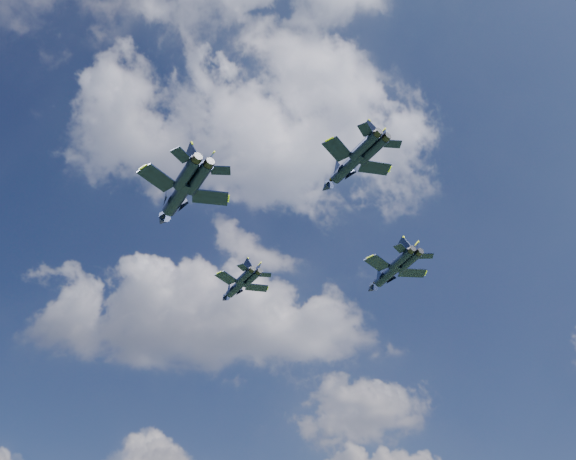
# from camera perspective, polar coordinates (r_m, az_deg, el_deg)

# --- Properties ---
(jet_lead) EXTENTS (10.30, 13.45, 3.31)m
(jet_lead) POSITION_cam_1_polar(r_m,az_deg,el_deg) (104.42, -5.32, -5.87)
(jet_lead) COLOR black
(jet_left) EXTENTS (13.04, 17.37, 4.24)m
(jet_left) POSITION_cam_1_polar(r_m,az_deg,el_deg) (83.25, -11.23, 3.15)
(jet_left) COLOR black
(jet_right) EXTENTS (11.25, 15.38, 3.68)m
(jet_right) POSITION_cam_1_polar(r_m,az_deg,el_deg) (97.63, 10.01, -4.49)
(jet_right) COLOR black
(jet_slot) EXTENTS (10.68, 13.80, 3.41)m
(jet_slot) POSITION_cam_1_polar(r_m,az_deg,el_deg) (78.03, 5.91, 6.28)
(jet_slot) COLOR black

